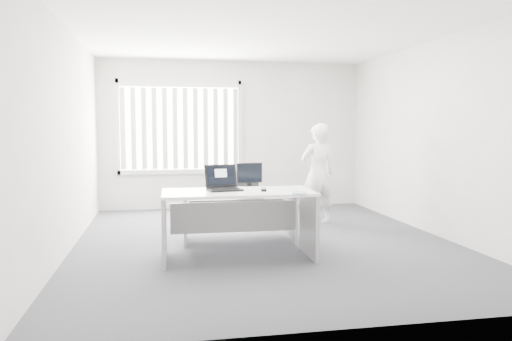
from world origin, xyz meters
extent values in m
plane|color=#52525A|center=(0.00, 0.00, 0.00)|extent=(6.00, 6.00, 0.00)
cube|color=silver|center=(0.00, 3.00, 1.40)|extent=(5.00, 0.02, 2.80)
cube|color=silver|center=(0.00, -3.00, 1.40)|extent=(5.00, 0.02, 2.80)
cube|color=silver|center=(-2.50, 0.00, 1.40)|extent=(0.02, 6.00, 2.80)
cube|color=silver|center=(2.50, 0.00, 1.40)|extent=(0.02, 6.00, 2.80)
cube|color=white|center=(0.00, 0.00, 2.80)|extent=(5.00, 6.00, 0.02)
cube|color=silver|center=(-1.00, 2.96, 1.55)|extent=(2.32, 0.06, 1.76)
cube|color=white|center=(-0.48, -0.79, 0.79)|extent=(1.78, 0.87, 0.03)
cube|color=#99989B|center=(-1.34, -0.77, 0.39)|extent=(0.06, 0.76, 0.77)
cube|color=#99989B|center=(0.38, -0.81, 0.39)|extent=(0.06, 0.76, 0.77)
cube|color=white|center=(-0.33, 0.10, 0.67)|extent=(1.52, 0.78, 0.03)
cube|color=#99989B|center=(-1.05, 0.14, 0.33)|extent=(0.07, 0.64, 0.65)
cube|color=#99989B|center=(0.40, 0.06, 0.33)|extent=(0.07, 0.64, 0.65)
cylinder|color=black|center=(0.06, 1.55, 0.04)|extent=(0.53, 0.53, 0.07)
cylinder|color=black|center=(0.06, 1.55, 0.20)|extent=(0.06, 0.06, 0.41)
cube|color=black|center=(0.06, 1.55, 0.41)|extent=(0.41, 0.41, 0.06)
cube|color=black|center=(0.06, 1.74, 0.69)|extent=(0.39, 0.05, 0.49)
imported|color=white|center=(1.11, 1.11, 0.80)|extent=(0.64, 0.48, 1.61)
cube|color=white|center=(-0.18, -0.86, 0.80)|extent=(0.38, 0.32, 0.00)
cube|color=white|center=(0.17, -1.13, 0.81)|extent=(0.22, 0.26, 0.01)
cube|color=black|center=(-0.23, -0.08, 0.69)|extent=(0.44, 0.17, 0.02)
camera|label=1|loc=(-1.36, -6.52, 1.55)|focal=35.00mm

